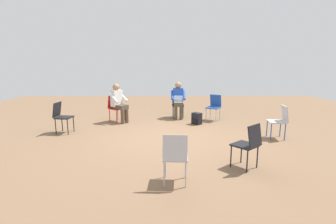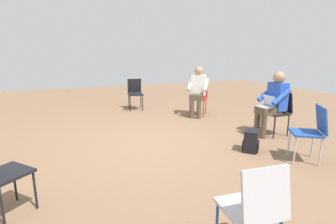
{
  "view_description": "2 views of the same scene",
  "coord_description": "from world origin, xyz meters",
  "px_view_note": "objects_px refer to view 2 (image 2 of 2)",
  "views": [
    {
      "loc": [
        -6.54,
        0.06,
        1.96
      ],
      "look_at": [
        -0.13,
        0.02,
        0.69
      ],
      "focal_mm": 28.0,
      "sensor_mm": 36.0,
      "label": 1
    },
    {
      "loc": [
        -1.33,
        -4.18,
        1.62
      ],
      "look_at": [
        0.27,
        -0.08,
        0.59
      ],
      "focal_mm": 28.0,
      "sensor_mm": 36.0,
      "label": 2
    }
  ],
  "objects_px": {
    "chair_east": "(279,110)",
    "backpack_near_laptop_user": "(251,142)",
    "chair_southeast": "(312,129)",
    "chair_northeast": "(199,95)",
    "chair_north": "(135,92)",
    "chair_south": "(255,207)",
    "person_in_white": "(198,89)",
    "person_with_laptop": "(273,101)"
  },
  "relations": [
    {
      "from": "chair_south",
      "to": "person_in_white",
      "type": "height_order",
      "value": "person_in_white"
    },
    {
      "from": "person_in_white",
      "to": "chair_south",
      "type": "bearing_deg",
      "value": 106.5
    },
    {
      "from": "chair_north",
      "to": "backpack_near_laptop_user",
      "type": "height_order",
      "value": "chair_north"
    },
    {
      "from": "chair_north",
      "to": "person_with_laptop",
      "type": "relative_size",
      "value": 0.69
    },
    {
      "from": "chair_east",
      "to": "person_with_laptop",
      "type": "bearing_deg",
      "value": 90.0
    },
    {
      "from": "chair_south",
      "to": "person_in_white",
      "type": "xyz_separation_m",
      "value": [
        1.83,
        4.39,
        0.2
      ]
    },
    {
      "from": "chair_north",
      "to": "chair_northeast",
      "type": "bearing_deg",
      "value": 145.72
    },
    {
      "from": "chair_north",
      "to": "person_in_white",
      "type": "xyz_separation_m",
      "value": [
        1.27,
        -1.34,
        0.2
      ]
    },
    {
      "from": "chair_south",
      "to": "backpack_near_laptop_user",
      "type": "height_order",
      "value": "chair_south"
    },
    {
      "from": "chair_southeast",
      "to": "chair_northeast",
      "type": "distance_m",
      "value": 3.24
    },
    {
      "from": "chair_southeast",
      "to": "chair_northeast",
      "type": "bearing_deg",
      "value": 35.06
    },
    {
      "from": "backpack_near_laptop_user",
      "to": "chair_east",
      "type": "bearing_deg",
      "value": 26.9
    },
    {
      "from": "person_in_white",
      "to": "backpack_near_laptop_user",
      "type": "bearing_deg",
      "value": 122.08
    },
    {
      "from": "chair_northeast",
      "to": "person_with_laptop",
      "type": "xyz_separation_m",
      "value": [
        0.49,
        -2.06,
        0.2
      ]
    },
    {
      "from": "chair_southeast",
      "to": "person_in_white",
      "type": "xyz_separation_m",
      "value": [
        -0.25,
        3.11,
        0.2
      ]
    },
    {
      "from": "chair_north",
      "to": "chair_east",
      "type": "bearing_deg",
      "value": 128.9
    },
    {
      "from": "chair_east",
      "to": "person_in_white",
      "type": "relative_size",
      "value": 0.69
    },
    {
      "from": "chair_southeast",
      "to": "person_with_laptop",
      "type": "distance_m",
      "value": 1.24
    },
    {
      "from": "person_in_white",
      "to": "backpack_near_laptop_user",
      "type": "height_order",
      "value": "person_in_white"
    },
    {
      "from": "chair_north",
      "to": "chair_south",
      "type": "bearing_deg",
      "value": 91.39
    },
    {
      "from": "person_in_white",
      "to": "chair_southeast",
      "type": "bearing_deg",
      "value": 133.7
    },
    {
      "from": "chair_east",
      "to": "backpack_near_laptop_user",
      "type": "relative_size",
      "value": 2.36
    },
    {
      "from": "chair_southeast",
      "to": "chair_south",
      "type": "xyz_separation_m",
      "value": [
        -2.08,
        -1.28,
        0.0
      ]
    },
    {
      "from": "chair_south",
      "to": "backpack_near_laptop_user",
      "type": "relative_size",
      "value": 2.36
    },
    {
      "from": "chair_north",
      "to": "backpack_near_laptop_user",
      "type": "bearing_deg",
      "value": 111.17
    },
    {
      "from": "chair_southeast",
      "to": "chair_south",
      "type": "distance_m",
      "value": 2.44
    },
    {
      "from": "chair_north",
      "to": "backpack_near_laptop_user",
      "type": "relative_size",
      "value": 2.36
    },
    {
      "from": "chair_east",
      "to": "backpack_near_laptop_user",
      "type": "height_order",
      "value": "chair_east"
    },
    {
      "from": "chair_east",
      "to": "chair_north",
      "type": "xyz_separation_m",
      "value": [
        -2.03,
        3.27,
        0.0
      ]
    },
    {
      "from": "person_with_laptop",
      "to": "person_in_white",
      "type": "xyz_separation_m",
      "value": [
        -0.6,
        1.93,
        0.0
      ]
    },
    {
      "from": "person_in_white",
      "to": "person_with_laptop",
      "type": "bearing_deg",
      "value": 146.26
    },
    {
      "from": "person_in_white",
      "to": "backpack_near_laptop_user",
      "type": "relative_size",
      "value": 3.44
    },
    {
      "from": "chair_south",
      "to": "chair_northeast",
      "type": "xyz_separation_m",
      "value": [
        1.94,
        4.52,
        0.0
      ]
    },
    {
      "from": "chair_southeast",
      "to": "person_in_white",
      "type": "bearing_deg",
      "value": 37.1
    },
    {
      "from": "chair_east",
      "to": "chair_south",
      "type": "relative_size",
      "value": 1.0
    },
    {
      "from": "chair_east",
      "to": "person_with_laptop",
      "type": "distance_m",
      "value": 0.26
    },
    {
      "from": "chair_southeast",
      "to": "person_in_white",
      "type": "distance_m",
      "value": 3.12
    },
    {
      "from": "chair_east",
      "to": "person_in_white",
      "type": "xyz_separation_m",
      "value": [
        -0.77,
        1.93,
        0.2
      ]
    },
    {
      "from": "person_in_white",
      "to": "chair_east",
      "type": "bearing_deg",
      "value": 150.74
    },
    {
      "from": "chair_south",
      "to": "chair_northeast",
      "type": "bearing_deg",
      "value": 71.1
    },
    {
      "from": "chair_north",
      "to": "chair_northeast",
      "type": "height_order",
      "value": "same"
    },
    {
      "from": "chair_northeast",
      "to": "chair_south",
      "type": "bearing_deg",
      "value": 105.95
    }
  ]
}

